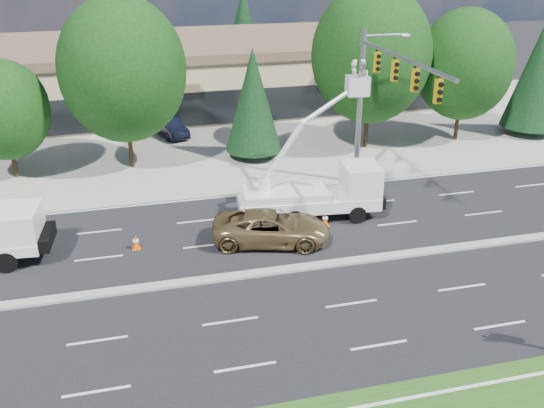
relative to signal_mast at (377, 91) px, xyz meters
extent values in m
plane|color=black|center=(-10.03, -7.04, -6.06)|extent=(140.00, 140.00, 0.00)
cube|color=gray|center=(-10.03, 12.96, -6.05)|extent=(140.00, 22.00, 0.01)
cube|color=gray|center=(-10.03, -7.04, -6.00)|extent=(120.00, 0.55, 0.12)
cube|color=tan|center=(-10.03, 22.96, -3.56)|extent=(50.00, 15.00, 5.00)
cube|color=brown|center=(-10.03, 22.96, -0.91)|extent=(50.40, 15.40, 0.70)
cube|color=black|center=(-10.03, 15.41, -4.56)|extent=(48.00, 0.12, 2.60)
cylinder|color=#332114|center=(-20.03, 7.96, -4.89)|extent=(0.28, 0.28, 2.34)
ellipsoid|color=black|center=(-20.03, 7.96, -1.83)|extent=(5.20, 5.20, 5.98)
cylinder|color=#332114|center=(-13.03, 7.96, -4.33)|extent=(0.28, 0.28, 3.45)
ellipsoid|color=black|center=(-13.03, 7.96, 0.18)|extent=(7.67, 7.67, 8.82)
cylinder|color=#332114|center=(-5.03, 7.96, -5.66)|extent=(0.26, 0.26, 0.80)
cone|color=black|center=(-5.03, 7.96, -2.16)|extent=(3.69, 3.69, 6.74)
cylinder|color=#332114|center=(2.97, 7.96, -4.28)|extent=(0.28, 0.28, 3.56)
ellipsoid|color=black|center=(2.97, 7.96, 0.37)|extent=(7.91, 7.91, 9.10)
cylinder|color=#332114|center=(9.97, 7.96, -4.55)|extent=(0.28, 0.28, 3.01)
ellipsoid|color=black|center=(9.97, 7.96, -0.63)|extent=(6.68, 6.68, 7.68)
cylinder|color=#332114|center=(15.97, 7.96, -5.66)|extent=(0.26, 0.26, 0.80)
cone|color=black|center=(15.97, 7.96, -1.61)|extent=(4.20, 4.20, 7.67)
cylinder|color=#332114|center=(-14.03, 34.96, -5.66)|extent=(0.26, 0.26, 0.80)
cone|color=black|center=(-14.03, 34.96, -0.01)|extent=(5.71, 5.71, 10.44)
cylinder|color=#332114|center=(-0.03, 34.96, -5.66)|extent=(0.26, 0.26, 0.80)
cone|color=black|center=(-0.03, 34.96, -1.41)|extent=(4.39, 4.39, 8.03)
cylinder|color=#332114|center=(11.97, 34.96, -5.66)|extent=(0.26, 0.26, 0.80)
cone|color=black|center=(11.97, 34.96, -0.79)|extent=(4.98, 4.98, 9.10)
cylinder|color=gray|center=(-0.03, 2.16, -1.56)|extent=(0.32, 0.32, 9.00)
cylinder|color=gray|center=(-0.03, -2.84, 2.24)|extent=(0.20, 10.00, 0.20)
cylinder|color=gray|center=(1.27, 2.16, 2.54)|extent=(2.60, 0.12, 0.12)
cube|color=gold|center=(-0.03, 0.16, 1.49)|extent=(0.32, 0.22, 1.05)
cube|color=gold|center=(-0.03, -2.04, 1.49)|extent=(0.32, 0.22, 1.05)
cube|color=gold|center=(-0.03, -4.24, 1.49)|extent=(0.32, 0.22, 1.05)
cube|color=gold|center=(-0.03, -6.44, 1.49)|extent=(0.32, 0.22, 1.05)
cube|color=white|center=(-18.62, -3.03, -4.35)|extent=(2.61, 2.56, 1.65)
cube|color=black|center=(-17.91, -3.09, -4.13)|extent=(0.27, 2.09, 1.10)
cube|color=white|center=(-4.31, -1.97, -5.14)|extent=(7.55, 2.98, 0.64)
cube|color=white|center=(-1.57, -2.26, -4.17)|extent=(2.06, 2.34, 1.84)
cube|color=black|center=(-0.88, -2.34, -4.03)|extent=(0.27, 1.84, 1.10)
cube|color=white|center=(-5.50, -1.84, -4.63)|extent=(4.61, 2.57, 0.46)
cylinder|color=white|center=(-6.60, -1.72, -4.13)|extent=(0.64, 0.64, 0.74)
cube|color=white|center=(-2.03, -2.21, 0.91)|extent=(1.09, 0.93, 0.99)
imported|color=beige|center=(-2.23, -2.19, 1.28)|extent=(0.44, 0.62, 1.59)
imported|color=beige|center=(-1.83, -2.23, 1.28)|extent=(0.68, 0.83, 1.59)
ellipsoid|color=white|center=(-2.23, -2.19, 2.08)|extent=(0.24, 0.24, 0.17)
ellipsoid|color=white|center=(-1.83, -2.23, 2.08)|extent=(0.24, 0.24, 0.17)
cube|color=#FD5408|center=(-13.29, -3.31, -6.04)|extent=(0.40, 0.40, 0.03)
cone|color=#FD5408|center=(-13.29, -3.31, -5.71)|extent=(0.36, 0.36, 0.70)
cylinder|color=white|center=(-13.29, -3.31, -5.64)|extent=(0.29, 0.29, 0.10)
cube|color=#FD5408|center=(-9.02, -3.80, -6.04)|extent=(0.40, 0.40, 0.03)
cone|color=#FD5408|center=(-9.02, -3.80, -5.71)|extent=(0.36, 0.36, 0.70)
cylinder|color=white|center=(-9.02, -3.80, -5.64)|extent=(0.29, 0.29, 0.10)
cube|color=#FD5408|center=(-3.77, -3.16, -6.04)|extent=(0.40, 0.40, 0.03)
cone|color=#FD5408|center=(-3.77, -3.16, -5.71)|extent=(0.36, 0.36, 0.70)
cylinder|color=white|center=(-3.77, -3.16, -5.64)|extent=(0.29, 0.29, 0.10)
imported|color=olive|center=(-6.88, -4.24, -5.27)|extent=(6.13, 3.98, 1.57)
imported|color=black|center=(-10.03, 13.96, -5.37)|extent=(2.67, 4.40, 1.37)
camera|label=1|loc=(-13.25, -29.59, 7.75)|focal=40.00mm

